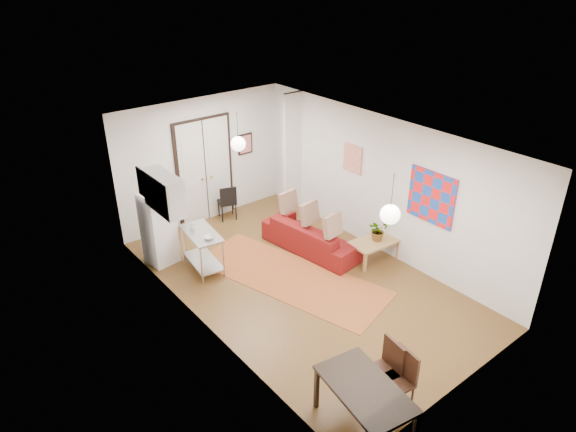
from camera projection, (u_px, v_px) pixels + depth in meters
floor at (301, 281)px, 9.92m from camera, size 7.00×7.00×0.00m
ceiling at (303, 138)px, 8.60m from camera, size 4.20×7.00×0.02m
wall_back at (203, 160)px, 11.69m from camera, size 4.20×0.02×2.90m
wall_front at (470, 308)px, 6.83m from camera, size 4.20×0.02×2.90m
wall_left at (200, 252)px, 8.09m from camera, size 0.02×7.00×2.90m
wall_right at (381, 185)px, 10.43m from camera, size 0.02×7.00×2.90m
double_doors at (205, 171)px, 11.78m from camera, size 1.44×0.06×2.50m
stub_partition at (292, 154)px, 12.06m from camera, size 0.50×0.10×2.90m
wall_cabinet at (164, 193)px, 9.03m from camera, size 0.35×1.00×0.70m
painting_popart at (431, 197)px, 9.45m from camera, size 0.05×1.00×1.00m
painting_abstract at (353, 159)px, 10.81m from camera, size 0.05×0.50×0.60m
poster_back at (245, 144)px, 12.24m from camera, size 0.40×0.03×0.50m
print_left at (143, 183)px, 9.27m from camera, size 0.03×0.44×0.54m
pendant_back at (238, 144)px, 10.29m from camera, size 0.30×0.30×0.80m
pendant_front at (390, 214)px, 7.51m from camera, size 0.30×0.30×0.80m
kilim_rug at (290, 277)px, 10.05m from camera, size 2.48×4.17×0.01m
sofa at (313, 236)px, 10.86m from camera, size 1.17×2.32×0.65m
coffee_table at (375, 243)px, 10.45m from camera, size 1.07×0.65×0.46m
potted_plant at (378, 230)px, 10.35m from camera, size 0.43×0.38×0.44m
kitchen_counter at (202, 246)px, 10.12m from camera, size 0.68×1.13×0.82m
bowl at (209, 237)px, 9.76m from camera, size 0.23×0.23×0.05m
soap_bottle at (192, 225)px, 10.08m from camera, size 0.09×0.09×0.17m
fridge at (158, 228)px, 10.24m from camera, size 0.61×0.61×1.54m
dining_table at (365, 392)px, 6.56m from camera, size 0.96×1.43×0.73m
dining_chair_near at (377, 364)px, 7.19m from camera, size 0.50×0.65×0.91m
dining_chair_far at (390, 374)px, 7.02m from camera, size 0.50×0.65×0.91m
black_side_chair at (225, 198)px, 12.13m from camera, size 0.49×0.50×0.86m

